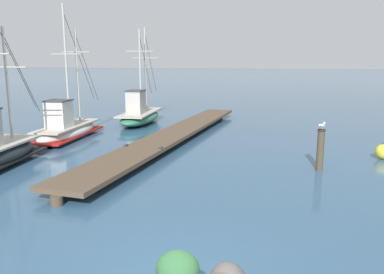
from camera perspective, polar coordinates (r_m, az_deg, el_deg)
The scene contains 6 objects.
floating_dock at distance 19.96m, azimuth -2.52°, elevation 0.53°, with size 2.30×19.61×0.53m.
fishing_boat_0 at distance 21.42m, azimuth -17.97°, elevation 1.33°, with size 2.41×6.99×6.89m.
fishing_boat_1 at distance 25.49m, azimuth -7.73°, elevation 3.34°, with size 2.74×7.40×6.23m.
mooring_piling at distance 15.20m, azimuth 18.36°, elevation -1.68°, with size 0.30×0.30×1.56m.
perched_seagull at distance 15.03m, azimuth 18.55°, elevation 1.63°, with size 0.30×0.30×0.27m.
mooring_buoy at distance 18.02m, azimuth 26.30°, elevation -1.94°, with size 0.63×0.63×0.71m.
Camera 1 is at (2.06, -5.88, 4.04)m, focal length 36.27 mm.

